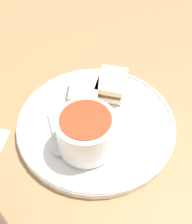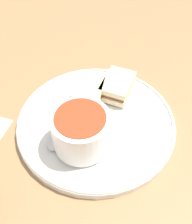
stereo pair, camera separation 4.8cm
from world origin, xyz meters
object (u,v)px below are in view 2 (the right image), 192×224
object	(u,v)px
soup_bowl	(81,131)
spoon	(53,139)
sandwich_half_far	(89,90)
sandwich_half_near	(117,86)

from	to	relation	value
soup_bowl	spoon	xyz separation A→B (m)	(-0.01, 0.05, -0.03)
soup_bowl	spoon	size ratio (longest dim) A/B	0.97
spoon	sandwich_half_far	distance (m)	0.13
soup_bowl	spoon	world-z (taller)	soup_bowl
soup_bowl	sandwich_half_near	bearing A→B (deg)	-17.49
sandwich_half_far	spoon	bearing A→B (deg)	161.85
soup_bowl	sandwich_half_far	size ratio (longest dim) A/B	1.24
soup_bowl	sandwich_half_near	world-z (taller)	soup_bowl
sandwich_half_near	sandwich_half_far	size ratio (longest dim) A/B	1.10
spoon	sandwich_half_near	bearing A→B (deg)	127.20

